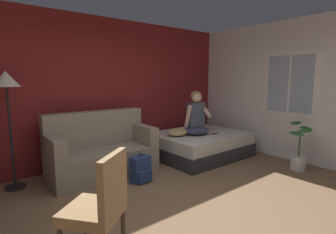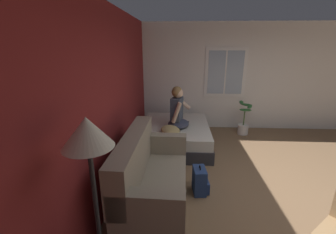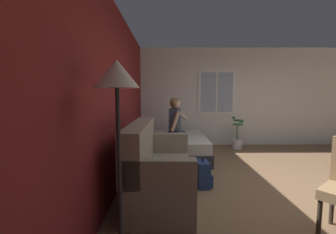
{
  "view_description": "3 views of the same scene",
  "coord_description": "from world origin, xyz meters",
  "px_view_note": "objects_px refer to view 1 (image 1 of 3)",
  "views": [
    {
      "loc": [
        -1.95,
        -2.06,
        1.6
      ],
      "look_at": [
        0.75,
        1.28,
        0.96
      ],
      "focal_mm": 28.0,
      "sensor_mm": 36.0,
      "label": 1
    },
    {
      "loc": [
        -2.79,
        1.55,
        2.16
      ],
      "look_at": [
        0.87,
        1.75,
        0.98
      ],
      "focal_mm": 24.0,
      "sensor_mm": 36.0,
      "label": 2
    },
    {
      "loc": [
        -3.19,
        1.79,
        1.43
      ],
      "look_at": [
        0.76,
        1.76,
        1.03
      ],
      "focal_mm": 24.0,
      "sensor_mm": 36.0,
      "label": 3
    }
  ],
  "objects_px": {
    "cell_phone": "(214,134)",
    "potted_plant": "(299,153)",
    "bed": "(199,144)",
    "throw_pillow": "(178,132)",
    "side_chair": "(100,204)",
    "person_seated": "(196,117)",
    "backpack": "(141,170)",
    "floor_lamp": "(7,90)",
    "couch": "(101,151)"
  },
  "relations": [
    {
      "from": "person_seated",
      "to": "backpack",
      "type": "relative_size",
      "value": 1.91
    },
    {
      "from": "side_chair",
      "to": "backpack",
      "type": "relative_size",
      "value": 2.14
    },
    {
      "from": "backpack",
      "to": "potted_plant",
      "type": "xyz_separation_m",
      "value": [
        2.44,
        -1.29,
        0.11
      ]
    },
    {
      "from": "couch",
      "to": "throw_pillow",
      "type": "height_order",
      "value": "couch"
    },
    {
      "from": "bed",
      "to": "potted_plant",
      "type": "xyz_separation_m",
      "value": [
        0.73,
        -1.7,
        0.07
      ]
    },
    {
      "from": "couch",
      "to": "backpack",
      "type": "height_order",
      "value": "couch"
    },
    {
      "from": "floor_lamp",
      "to": "bed",
      "type": "bearing_deg",
      "value": -9.44
    },
    {
      "from": "side_chair",
      "to": "person_seated",
      "type": "xyz_separation_m",
      "value": [
        2.79,
        1.64,
        0.3
      ]
    },
    {
      "from": "backpack",
      "to": "throw_pillow",
      "type": "distance_m",
      "value": 1.34
    },
    {
      "from": "backpack",
      "to": "potted_plant",
      "type": "bearing_deg",
      "value": -27.82
    },
    {
      "from": "bed",
      "to": "throw_pillow",
      "type": "distance_m",
      "value": 0.61
    },
    {
      "from": "couch",
      "to": "potted_plant",
      "type": "bearing_deg",
      "value": -35.88
    },
    {
      "from": "floor_lamp",
      "to": "backpack",
      "type": "bearing_deg",
      "value": -31.39
    },
    {
      "from": "side_chair",
      "to": "backpack",
      "type": "xyz_separation_m",
      "value": [
        1.24,
        1.28,
        -0.34
      ]
    },
    {
      "from": "person_seated",
      "to": "cell_phone",
      "type": "relative_size",
      "value": 6.08
    },
    {
      "from": "bed",
      "to": "side_chair",
      "type": "relative_size",
      "value": 1.87
    },
    {
      "from": "side_chair",
      "to": "bed",
      "type": "bearing_deg",
      "value": 29.91
    },
    {
      "from": "cell_phone",
      "to": "floor_lamp",
      "type": "distance_m",
      "value": 3.65
    },
    {
      "from": "bed",
      "to": "couch",
      "type": "bearing_deg",
      "value": 171.66
    },
    {
      "from": "couch",
      "to": "side_chair",
      "type": "height_order",
      "value": "couch"
    },
    {
      "from": "couch",
      "to": "floor_lamp",
      "type": "relative_size",
      "value": 1.01
    },
    {
      "from": "couch",
      "to": "cell_phone",
      "type": "distance_m",
      "value": 2.26
    },
    {
      "from": "couch",
      "to": "floor_lamp",
      "type": "bearing_deg",
      "value": 168.79
    },
    {
      "from": "bed",
      "to": "potted_plant",
      "type": "distance_m",
      "value": 1.85
    },
    {
      "from": "potted_plant",
      "to": "backpack",
      "type": "bearing_deg",
      "value": 152.18
    },
    {
      "from": "bed",
      "to": "couch",
      "type": "xyz_separation_m",
      "value": [
        -2.02,
        0.3,
        0.16
      ]
    },
    {
      "from": "bed",
      "to": "backpack",
      "type": "xyz_separation_m",
      "value": [
        -1.7,
        -0.41,
        -0.04
      ]
    },
    {
      "from": "couch",
      "to": "potted_plant",
      "type": "relative_size",
      "value": 2.03
    },
    {
      "from": "throw_pillow",
      "to": "floor_lamp",
      "type": "xyz_separation_m",
      "value": [
        -2.76,
        0.45,
        0.88
      ]
    },
    {
      "from": "floor_lamp",
      "to": "potted_plant",
      "type": "bearing_deg",
      "value": -29.25
    },
    {
      "from": "person_seated",
      "to": "throw_pillow",
      "type": "relative_size",
      "value": 1.82
    },
    {
      "from": "side_chair",
      "to": "floor_lamp",
      "type": "xyz_separation_m",
      "value": [
        -0.32,
        2.24,
        0.9
      ]
    },
    {
      "from": "bed",
      "to": "floor_lamp",
      "type": "distance_m",
      "value": 3.52
    },
    {
      "from": "backpack",
      "to": "person_seated",
      "type": "bearing_deg",
      "value": 13.21
    },
    {
      "from": "person_seated",
      "to": "floor_lamp",
      "type": "distance_m",
      "value": 3.23
    },
    {
      "from": "cell_phone",
      "to": "bed",
      "type": "bearing_deg",
      "value": -137.72
    },
    {
      "from": "cell_phone",
      "to": "potted_plant",
      "type": "relative_size",
      "value": 0.17
    },
    {
      "from": "floor_lamp",
      "to": "side_chair",
      "type": "bearing_deg",
      "value": -81.78
    },
    {
      "from": "couch",
      "to": "potted_plant",
      "type": "height_order",
      "value": "couch"
    },
    {
      "from": "floor_lamp",
      "to": "potted_plant",
      "type": "relative_size",
      "value": 2.0
    },
    {
      "from": "person_seated",
      "to": "potted_plant",
      "type": "bearing_deg",
      "value": -61.83
    },
    {
      "from": "side_chair",
      "to": "floor_lamp",
      "type": "relative_size",
      "value": 0.58
    },
    {
      "from": "throw_pillow",
      "to": "cell_phone",
      "type": "bearing_deg",
      "value": -27.86
    },
    {
      "from": "person_seated",
      "to": "potted_plant",
      "type": "height_order",
      "value": "person_seated"
    },
    {
      "from": "bed",
      "to": "floor_lamp",
      "type": "bearing_deg",
      "value": 170.56
    },
    {
      "from": "person_seated",
      "to": "bed",
      "type": "bearing_deg",
      "value": 18.12
    },
    {
      "from": "throw_pillow",
      "to": "potted_plant",
      "type": "height_order",
      "value": "potted_plant"
    },
    {
      "from": "backpack",
      "to": "cell_phone",
      "type": "bearing_deg",
      "value": 4.49
    },
    {
      "from": "throw_pillow",
      "to": "potted_plant",
      "type": "bearing_deg",
      "value": -55.12
    },
    {
      "from": "bed",
      "to": "backpack",
      "type": "distance_m",
      "value": 1.75
    }
  ]
}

